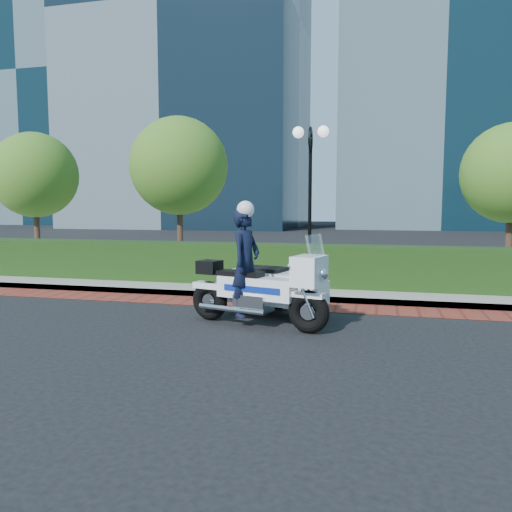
% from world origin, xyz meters
% --- Properties ---
extents(ground, '(120.00, 120.00, 0.00)m').
position_xyz_m(ground, '(0.00, 0.00, 0.00)').
color(ground, black).
rests_on(ground, ground).
extents(brick_strip, '(60.00, 1.00, 0.01)m').
position_xyz_m(brick_strip, '(0.00, 1.50, 0.01)').
color(brick_strip, maroon).
rests_on(brick_strip, ground).
extents(sidewalk, '(60.00, 8.00, 0.15)m').
position_xyz_m(sidewalk, '(0.00, 6.00, 0.07)').
color(sidewalk, gray).
rests_on(sidewalk, ground).
extents(hedge_main, '(18.00, 1.20, 1.00)m').
position_xyz_m(hedge_main, '(0.00, 3.60, 0.65)').
color(hedge_main, black).
rests_on(hedge_main, sidewalk).
extents(lamppost, '(1.02, 0.70, 4.21)m').
position_xyz_m(lamppost, '(1.00, 5.20, 2.96)').
color(lamppost, black).
rests_on(lamppost, sidewalk).
extents(tree_a, '(3.00, 3.00, 4.58)m').
position_xyz_m(tree_a, '(-9.00, 6.50, 3.22)').
color(tree_a, '#332319').
rests_on(tree_a, sidewalk).
extents(tree_b, '(3.20, 3.20, 4.89)m').
position_xyz_m(tree_b, '(-3.50, 6.50, 3.43)').
color(tree_b, '#332319').
rests_on(tree_b, sidewalk).
extents(tree_c, '(2.80, 2.80, 4.30)m').
position_xyz_m(tree_c, '(6.50, 6.50, 3.05)').
color(tree_c, '#332319').
rests_on(tree_c, sidewalk).
extents(tower_left, '(22.00, 16.00, 40.00)m').
position_xyz_m(tower_left, '(-16.00, 40.00, 20.00)').
color(tower_left, black).
rests_on(tower_left, ground).
extents(tower_far_left, '(16.00, 14.00, 34.00)m').
position_xyz_m(tower_far_left, '(-36.00, 46.00, 17.00)').
color(tower_far_left, black).
rests_on(tower_far_left, ground).
extents(police_motorcycle, '(2.71, 2.31, 2.23)m').
position_xyz_m(police_motorcycle, '(0.84, -0.04, 0.77)').
color(police_motorcycle, black).
rests_on(police_motorcycle, ground).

